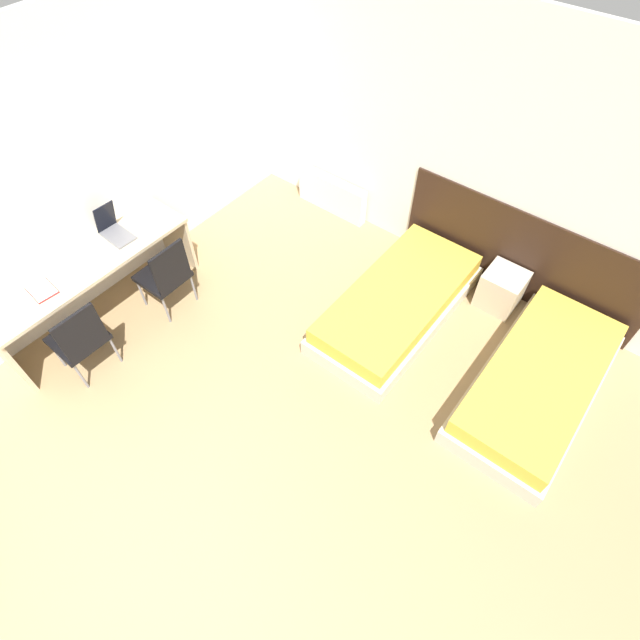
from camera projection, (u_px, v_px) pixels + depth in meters
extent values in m
plane|color=#9E7F56|center=(126.00, 557.00, 3.77)|extent=(20.00, 20.00, 0.00)
cube|color=white|center=(445.00, 144.00, 4.82)|extent=(5.74, 0.05, 2.70)
cube|color=white|center=(106.00, 158.00, 4.68)|extent=(0.05, 5.30, 2.70)
cube|color=black|center=(519.00, 257.00, 5.05)|extent=(2.54, 0.03, 1.02)
cube|color=beige|center=(397.00, 309.00, 5.17)|extent=(0.93, 1.99, 0.18)
cube|color=gold|center=(399.00, 297.00, 5.03)|extent=(0.85, 1.91, 0.19)
cube|color=beige|center=(535.00, 387.00, 4.59)|extent=(0.93, 1.99, 0.18)
cube|color=gold|center=(541.00, 376.00, 4.45)|extent=(0.85, 1.91, 0.19)
cube|color=beige|center=(501.00, 289.00, 5.17)|extent=(0.40, 0.39, 0.43)
cube|color=silver|center=(332.00, 195.00, 6.13)|extent=(0.95, 0.12, 0.45)
cube|color=#C6B28E|center=(85.00, 264.00, 4.70)|extent=(0.58, 2.06, 0.04)
cube|color=#C6B28E|center=(4.00, 355.00, 4.49)|extent=(0.52, 0.04, 0.70)
cube|color=#C6B28E|center=(175.00, 236.00, 5.48)|extent=(0.52, 0.04, 0.70)
cube|color=black|center=(163.00, 276.00, 5.03)|extent=(0.44, 0.44, 0.05)
cube|color=black|center=(171.00, 267.00, 4.76)|extent=(0.03, 0.40, 0.45)
cylinder|color=slate|center=(142.00, 293.00, 5.18)|extent=(0.02, 0.02, 0.38)
cylinder|color=slate|center=(169.00, 272.00, 5.36)|extent=(0.02, 0.02, 0.38)
cylinder|color=slate|center=(166.00, 310.00, 5.03)|extent=(0.02, 0.02, 0.38)
cylinder|color=slate|center=(194.00, 288.00, 5.22)|extent=(0.02, 0.02, 0.38)
cube|color=black|center=(78.00, 338.00, 4.54)|extent=(0.45, 0.45, 0.05)
cube|color=black|center=(81.00, 333.00, 4.27)|extent=(0.04, 0.40, 0.45)
cylinder|color=slate|center=(58.00, 354.00, 4.69)|extent=(0.02, 0.02, 0.38)
cylinder|color=slate|center=(92.00, 330.00, 4.88)|extent=(0.02, 0.02, 0.38)
cylinder|color=slate|center=(81.00, 376.00, 4.54)|extent=(0.02, 0.02, 0.38)
cylinder|color=slate|center=(115.00, 350.00, 4.73)|extent=(0.02, 0.02, 0.38)
cube|color=slate|center=(118.00, 236.00, 4.90)|extent=(0.35, 0.23, 0.02)
cube|color=black|center=(105.00, 217.00, 4.81)|extent=(0.12, 0.22, 0.33)
cube|color=#B21E1E|center=(42.00, 290.00, 4.46)|extent=(0.29, 0.22, 0.01)
cube|color=white|center=(42.00, 290.00, 4.45)|extent=(0.27, 0.21, 0.01)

